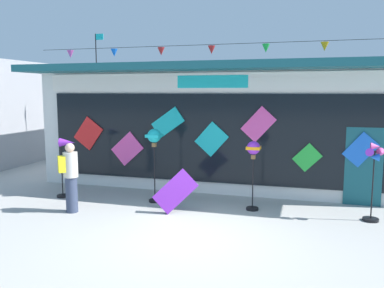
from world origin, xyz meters
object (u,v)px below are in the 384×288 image
(wind_spinner_far_left, at_px, (66,155))
(kite_shop_building, at_px, (231,122))
(display_kite_on_ground, at_px, (175,191))
(wind_spinner_center_right, at_px, (374,169))
(person_mid_plaza, at_px, (70,176))
(wind_spinner_left, at_px, (154,143))
(wind_spinner_center_left, at_px, (253,156))

(wind_spinner_far_left, bearing_deg, kite_shop_building, 49.44)
(display_kite_on_ground, bearing_deg, wind_spinner_center_right, 8.86)
(person_mid_plaza, bearing_deg, wind_spinner_far_left, -2.32)
(person_mid_plaza, bearing_deg, wind_spinner_left, -88.15)
(wind_spinner_far_left, bearing_deg, display_kite_on_ground, -9.64)
(wind_spinner_left, bearing_deg, display_kite_on_ground, -44.27)
(wind_spinner_left, relative_size, display_kite_on_ground, 1.92)
(kite_shop_building, bearing_deg, wind_spinner_far_left, -130.56)
(wind_spinner_center_left, height_order, wind_spinner_center_right, wind_spinner_center_right)
(wind_spinner_center_left, height_order, display_kite_on_ground, wind_spinner_center_left)
(kite_shop_building, height_order, wind_spinner_far_left, kite_shop_building)
(wind_spinner_center_right, distance_m, display_kite_on_ground, 4.49)
(wind_spinner_left, xyz_separation_m, person_mid_plaza, (-1.61, -1.40, -0.67))
(wind_spinner_center_right, xyz_separation_m, person_mid_plaza, (-6.85, -1.26, -0.29))
(kite_shop_building, xyz_separation_m, person_mid_plaza, (-2.87, -5.50, -0.96))
(wind_spinner_center_right, bearing_deg, kite_shop_building, 133.19)
(display_kite_on_ground, bearing_deg, wind_spinner_center_left, 25.08)
(wind_spinner_far_left, relative_size, display_kite_on_ground, 1.63)
(wind_spinner_left, bearing_deg, kite_shop_building, 72.84)
(wind_spinner_far_left, relative_size, wind_spinner_left, 0.85)
(wind_spinner_far_left, relative_size, wind_spinner_center_left, 0.96)
(wind_spinner_center_left, xyz_separation_m, person_mid_plaza, (-4.18, -1.38, -0.46))
(wind_spinner_center_left, bearing_deg, wind_spinner_left, 179.61)
(wind_spinner_left, xyz_separation_m, wind_spinner_center_left, (2.57, -0.02, -0.21))
(wind_spinner_far_left, height_order, wind_spinner_left, wind_spinner_left)
(kite_shop_building, height_order, wind_spinner_center_right, kite_shop_building)
(wind_spinner_center_left, distance_m, display_kite_on_ground, 2.07)
(kite_shop_building, distance_m, wind_spinner_center_right, 5.84)
(wind_spinner_far_left, relative_size, person_mid_plaza, 0.98)
(wind_spinner_center_left, xyz_separation_m, wind_spinner_center_right, (2.67, -0.12, -0.17))
(wind_spinner_left, xyz_separation_m, display_kite_on_ground, (0.85, -0.82, -1.02))
(wind_spinner_far_left, height_order, wind_spinner_center_left, wind_spinner_center_left)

